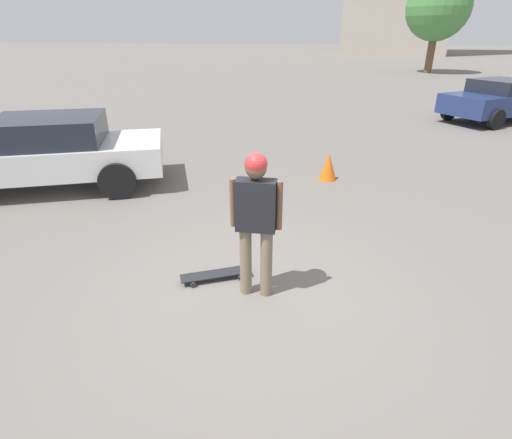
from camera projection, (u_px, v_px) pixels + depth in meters
The scene contains 7 objects.
ground_plane at pixel (256, 292), 4.95m from camera, with size 220.00×220.00×0.00m, color slate.
person at pixel (256, 214), 4.50m from camera, with size 0.25×0.59×1.78m.
skateboard at pixel (216, 274), 5.19m from camera, with size 0.62×0.88×0.08m.
car_parked_near at pixel (48, 151), 8.01m from camera, with size 3.65×4.86×1.44m.
car_parked_far at pixel (498, 100), 14.14m from camera, with size 4.02×4.27×1.44m.
tree_distant at pixel (438, 8), 29.59m from camera, with size 4.68×4.68×6.94m.
traffic_cone at pixel (328, 166), 8.62m from camera, with size 0.37×0.37×0.60m.
Camera 1 is at (3.97, 1.00, 2.93)m, focal length 28.00 mm.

